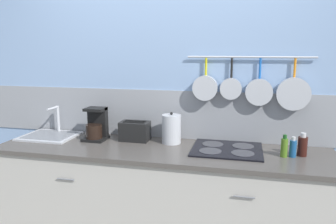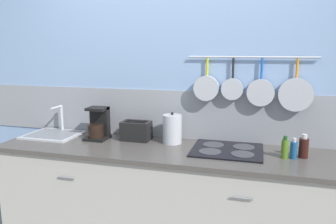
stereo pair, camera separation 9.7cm
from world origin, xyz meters
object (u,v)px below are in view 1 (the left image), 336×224
Objects in this scene: coffee_maker at (96,126)px; kettle at (171,129)px; bottle_olive_oil at (302,146)px; bottle_cooking_wine at (284,147)px; toaster at (135,131)px; bottle_dish_soap at (293,148)px.

coffee_maker is 1.06× the size of kettle.
kettle is at bearing 3.85° from coffee_maker.
coffee_maker is 1.67m from bottle_olive_oil.
bottle_olive_oil reaches higher than bottle_cooking_wine.
coffee_maker is 1.70× the size of bottle_cooking_wine.
kettle is (0.32, -0.00, 0.04)m from toaster.
kettle is 0.96m from bottle_dish_soap.
bottle_olive_oil is at bearing -4.90° from toaster.
kettle is at bearing -0.66° from toaster.
toaster is (0.34, 0.05, -0.03)m from coffee_maker.
bottle_dish_soap is 0.87× the size of bottle_olive_oil.
bottle_olive_oil is at bearing 30.65° from bottle_dish_soap.
toaster is 1.00× the size of kettle.
coffee_maker is 1.85× the size of bottle_dish_soap.
coffee_maker is 1.54m from bottle_cooking_wine.
coffee_maker is 0.34m from toaster.
kettle reaches higher than bottle_dish_soap.
coffee_maker reaches higher than toaster.
bottle_dish_soap is at bearing -7.06° from toaster.
bottle_cooking_wine is at bearing -157.81° from bottle_olive_oil.
bottle_olive_oil is (1.34, -0.11, -0.01)m from toaster.
bottle_olive_oil is (0.13, 0.05, 0.00)m from bottle_cooking_wine.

